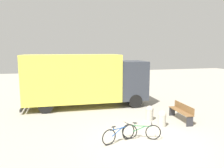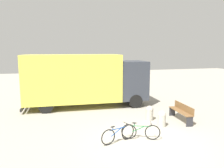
# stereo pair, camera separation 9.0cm
# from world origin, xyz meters

# --- Properties ---
(ground_plane) EXTENTS (60.00, 60.00, 0.00)m
(ground_plane) POSITION_xyz_m (0.00, 0.00, 0.00)
(ground_plane) COLOR #A8A091
(delivery_truck) EXTENTS (8.10, 2.77, 3.44)m
(delivery_truck) POSITION_xyz_m (-1.45, 6.33, 1.87)
(delivery_truck) COLOR #EAE04C
(delivery_truck) RESTS_ON ground
(park_bench) EXTENTS (0.57, 2.00, 0.90)m
(park_bench) POSITION_xyz_m (3.02, 1.98, 0.52)
(park_bench) COLOR brown
(park_bench) RESTS_ON ground
(bicycle_near) EXTENTS (1.56, 0.63, 0.73)m
(bicycle_near) POSITION_xyz_m (-1.05, 0.27, 0.35)
(bicycle_near) COLOR black
(bicycle_near) RESTS_ON ground
(bicycle_middle) EXTENTS (1.54, 0.69, 0.73)m
(bicycle_middle) POSITION_xyz_m (-0.06, 0.28, 0.35)
(bicycle_middle) COLOR black
(bicycle_middle) RESTS_ON ground
(bollard_near_bench) EXTENTS (0.39, 0.39, 0.79)m
(bollard_near_bench) POSITION_xyz_m (1.58, 1.46, 0.42)
(bollard_near_bench) COLOR #B2AD9E
(bollard_near_bench) RESTS_ON ground
(bollard_far_bench) EXTENTS (0.40, 0.40, 0.79)m
(bollard_far_bench) POSITION_xyz_m (1.42, 2.53, 0.42)
(bollard_far_bench) COLOR #B2AD9E
(bollard_far_bench) RESTS_ON ground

